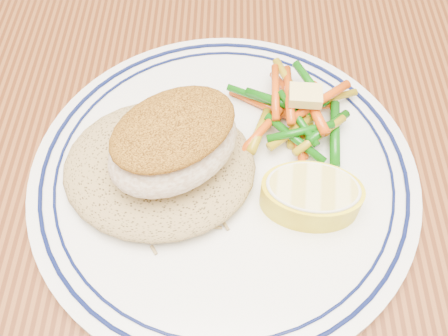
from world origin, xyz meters
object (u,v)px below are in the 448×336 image
fish_fillet (174,142)px  vegetable_pile (297,113)px  plate (224,176)px  rice_pilaf (159,164)px  lemon_wedge (311,195)px  dining_table (239,282)px

fish_fillet → vegetable_pile: size_ratio=1.09×
plate → rice_pilaf: size_ratio=2.07×
fish_fillet → lemon_wedge: fish_fillet is taller
plate → fish_fillet: (-0.03, -0.01, 0.05)m
vegetable_pile → rice_pilaf: bearing=-154.5°
rice_pilaf → lemon_wedge: 0.11m
dining_table → vegetable_pile: (0.04, 0.09, 0.13)m
rice_pilaf → fish_fillet: size_ratio=1.20×
dining_table → rice_pilaf: rice_pilaf is taller
fish_fillet → lemon_wedge: size_ratio=1.56×
lemon_wedge → vegetable_pile: bearing=93.7°
fish_fillet → vegetable_pile: (0.09, 0.05, -0.03)m
dining_table → plate: size_ratio=5.15×
vegetable_pile → fish_fillet: bearing=-149.7°
dining_table → fish_fillet: fish_fillet is taller
fish_fillet → vegetable_pile: bearing=30.3°
rice_pilaf → vegetable_pile: (0.10, 0.05, -0.00)m
rice_pilaf → fish_fillet: (0.01, -0.00, 0.03)m
rice_pilaf → lemon_wedge: (0.11, -0.03, 0.00)m
vegetable_pile → lemon_wedge: (0.00, -0.07, 0.00)m
dining_table → vegetable_pile: size_ratio=13.95×
rice_pilaf → fish_fillet: 0.03m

